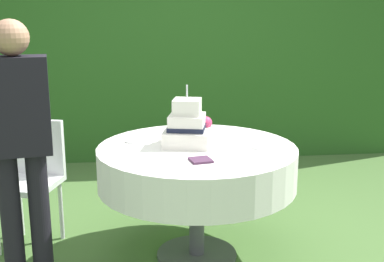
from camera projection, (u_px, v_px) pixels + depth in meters
name	position (u px, v px, depth m)	size (l,w,h in m)	color
ground_plane	(197.00, 255.00, 3.42)	(20.00, 20.00, 0.00)	#476B33
foliage_hedge	(171.00, 33.00, 5.50)	(5.56, 0.50, 2.80)	#28561E
cake_table	(197.00, 166.00, 3.26)	(1.30, 1.30, 0.78)	#4C4C51
wedding_cake	(188.00, 127.00, 3.25)	(0.36, 0.35, 0.40)	white
serving_plate_near	(134.00, 141.00, 3.35)	(0.11, 0.11, 0.01)	white
serving_plate_far	(261.00, 147.00, 3.19)	(0.12, 0.12, 0.01)	white
napkin_stack	(201.00, 160.00, 2.92)	(0.12, 0.12, 0.01)	#4C2D47
garden_chair	(32.00, 171.00, 3.50)	(0.50, 0.50, 0.89)	white
standing_person	(19.00, 140.00, 2.80)	(0.39, 0.26, 1.60)	black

